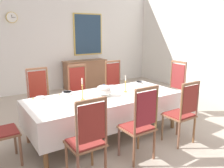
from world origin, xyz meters
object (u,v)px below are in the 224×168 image
at_px(chair_north_a, 40,98).
at_px(chair_south_b, 140,123).
at_px(chair_south_a, 87,138).
at_px(candlestick_east, 125,86).
at_px(soup_tureen, 104,90).
at_px(bowl_near_right, 41,97).
at_px(candlestick_west, 82,91).
at_px(sideboard, 85,74).
at_px(chair_north_b, 80,92).
at_px(mounted_clock, 12,17).
at_px(chair_south_c, 182,112).
at_px(spoon_secondary, 33,99).
at_px(framed_painting, 88,34).
at_px(spoon_primary, 60,95).
at_px(bowl_near_left, 67,93).
at_px(chair_head_east, 174,89).
at_px(bowl_far_right, 139,82).
at_px(chair_north_c, 116,86).
at_px(bowl_far_left, 112,86).
at_px(dining_table, 105,100).

bearing_deg(chair_north_a, chair_south_b, 113.34).
height_order(chair_south_a, candlestick_east, chair_south_a).
height_order(soup_tureen, candlestick_east, candlestick_east).
distance_m(soup_tureen, bowl_near_right, 1.09).
relative_size(candlestick_west, sideboard, 0.26).
bearing_deg(chair_north_b, mounted_clock, -74.77).
distance_m(chair_north_a, bowl_near_right, 0.55).
xyz_separation_m(chair_south_c, spoon_secondary, (-2.01, 1.47, 0.18)).
height_order(soup_tureen, framed_painting, framed_painting).
bearing_deg(chair_south_a, mounted_clock, 88.54).
relative_size(candlestick_west, spoon_primary, 2.08).
bearing_deg(bowl_near_left, chair_north_b, 45.84).
height_order(chair_head_east, bowl_far_right, chair_head_east).
xyz_separation_m(chair_north_b, chair_head_east, (1.79, -0.98, 0.02)).
height_order(chair_north_c, candlestick_east, chair_north_c).
relative_size(chair_south_a, bowl_far_right, 6.90).
relative_size(spoon_primary, framed_painting, 0.13).
distance_m(chair_south_b, soup_tureen, 1.01).
bearing_deg(chair_north_c, bowl_near_right, 15.04).
xyz_separation_m(spoon_primary, framed_painting, (2.25, 3.17, 0.98)).
distance_m(chair_north_a, candlestick_west, 1.11).
height_order(chair_north_c, bowl_far_right, chair_north_c).
distance_m(bowl_near_right, mounted_clock, 3.50).
distance_m(chair_south_a, chair_north_c, 2.63).
distance_m(bowl_far_left, bowl_far_right, 0.70).
distance_m(soup_tureen, bowl_near_left, 0.69).
height_order(soup_tureen, bowl_far_right, soup_tureen).
bearing_deg(chair_head_east, soup_tureen, 90.00).
bearing_deg(chair_south_b, bowl_near_left, 109.10).
xyz_separation_m(chair_south_a, chair_north_b, (0.84, 1.96, 0.02)).
bearing_deg(chair_south_b, sideboard, 72.82).
bearing_deg(soup_tureen, candlestick_west, 180.00).
distance_m(dining_table, framed_painting, 4.13).
bearing_deg(chair_north_a, bowl_far_right, 164.38).
bearing_deg(bowl_far_right, soup_tureen, -160.09).
xyz_separation_m(candlestick_east, bowl_far_left, (-0.01, 0.45, -0.11)).
xyz_separation_m(bowl_near_left, bowl_far_right, (1.66, -0.04, -0.01)).
height_order(chair_south_a, chair_head_east, chair_head_east).
height_order(chair_north_b, sideboard, chair_north_b).
height_order(chair_north_a, mounted_clock, mounted_clock).
relative_size(chair_south_b, sideboard, 0.79).
distance_m(bowl_near_right, bowl_far_left, 1.44).
height_order(chair_south_a, bowl_near_left, chair_south_a).
bearing_deg(bowl_far_left, spoon_primary, 177.67).
distance_m(chair_north_c, bowl_far_right, 0.63).
distance_m(spoon_primary, sideboard, 3.54).
bearing_deg(chair_north_a, bowl_far_left, 157.79).
bearing_deg(bowl_near_right, chair_head_east, -9.63).
height_order(dining_table, bowl_near_left, bowl_near_left).
height_order(chair_south_a, bowl_far_right, chair_south_a).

